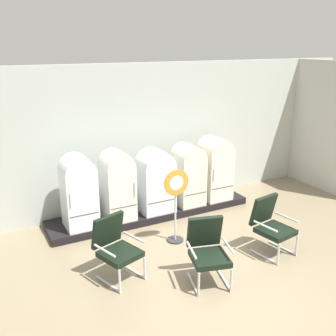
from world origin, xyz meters
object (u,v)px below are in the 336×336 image
Objects in this scene: refrigerator_0 at (79,190)px; sign_stand at (176,205)px; armchair_right at (271,223)px; refrigerator_4 at (215,166)px; armchair_left at (115,246)px; refrigerator_3 at (188,173)px; armchair_center at (208,249)px; refrigerator_2 at (155,179)px; refrigerator_1 at (117,183)px.

sign_stand is (1.51, -1.19, -0.18)m from refrigerator_0.
refrigerator_0 is 1.40× the size of armchair_right.
refrigerator_4 is 3.63m from armchair_left.
refrigerator_3 reaches higher than sign_stand.
refrigerator_2 is at bearing 82.81° from armchair_center.
refrigerator_1 is (0.80, 0.00, -0.01)m from refrigerator_0.
armchair_center is (-1.14, -2.56, -0.32)m from refrigerator_3.
refrigerator_3 is (0.82, 0.01, 0.01)m from refrigerator_2.
armchair_center is (0.54, -2.55, -0.36)m from refrigerator_1.
armchair_center is 1.39m from sign_stand.
sign_stand reaches higher than armchair_center.
refrigerator_3 is at bearing 36.78° from armchair_left.
refrigerator_1 is 2.40m from refrigerator_4.
refrigerator_3 is 2.38m from armchair_right.
refrigerator_3 reaches higher than refrigerator_2.
refrigerator_2 is at bearing -179.04° from refrigerator_3.
refrigerator_0 is 3.21m from refrigerator_4.
refrigerator_4 is at bearing 35.66° from sign_stand.
armchair_left is (-3.12, -1.81, -0.36)m from refrigerator_4.
refrigerator_4 is at bearing 1.20° from refrigerator_3.
refrigerator_4 is 3.20m from armchair_center.
refrigerator_1 is 1.39× the size of armchair_center.
armchair_center is (1.26, -0.77, 0.00)m from armchair_left.
refrigerator_0 is 2.91m from armchair_center.
refrigerator_1 reaches higher than armchair_center.
refrigerator_2 is (0.86, -0.00, -0.06)m from refrigerator_1.
armchair_left is at bearing -111.98° from refrigerator_1.
refrigerator_0 is 1.00× the size of sign_stand.
refrigerator_4 is (3.21, 0.03, -0.01)m from refrigerator_0.
sign_stand is at bearing -97.19° from refrigerator_2.
refrigerator_3 is (2.48, 0.01, -0.05)m from refrigerator_0.
refrigerator_4 is at bearing 1.07° from refrigerator_2.
refrigerator_1 is 1.39m from sign_stand.
refrigerator_2 is at bearing -178.93° from refrigerator_4.
refrigerator_4 reaches higher than sign_stand.
armchair_center is (1.34, -2.55, -0.37)m from refrigerator_0.
refrigerator_4 reaches higher than refrigerator_1.
refrigerator_3 is 2.82m from armchair_center.
refrigerator_2 is at bearing 48.42° from armchair_left.
refrigerator_3 is at bearing 98.89° from armchair_right.
refrigerator_1 is at bearing -179.38° from refrigerator_4.
armchair_right is (2.85, -2.32, -0.37)m from refrigerator_0.
refrigerator_1 reaches higher than sign_stand.
refrigerator_0 is 0.80m from refrigerator_1.
refrigerator_0 is 3.69m from armchair_right.
refrigerator_1 is at bearing 101.91° from armchair_center.
refrigerator_1 is at bearing 120.88° from sign_stand.
armchair_right is at bearing 8.73° from armchair_center.
refrigerator_3 is at bearing -178.80° from refrigerator_4.
refrigerator_2 is 1.00× the size of refrigerator_3.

